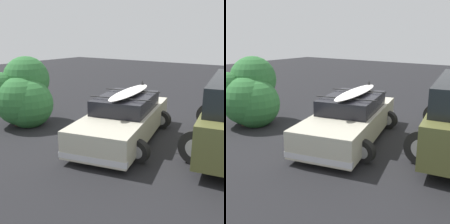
# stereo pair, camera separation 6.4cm
# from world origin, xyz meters

# --- Properties ---
(ground_plane) EXTENTS (44.00, 44.00, 0.02)m
(ground_plane) POSITION_xyz_m (0.00, 0.00, -0.01)
(ground_plane) COLOR black
(ground_plane) RESTS_ON ground
(sedan_car) EXTENTS (2.89, 4.76, 1.55)m
(sedan_car) POSITION_xyz_m (-0.25, 0.67, 0.61)
(sedan_car) COLOR #B7B29E
(sedan_car) RESTS_ON ground
(bush_near_left) EXTENTS (2.11, 2.21, 2.35)m
(bush_near_left) POSITION_xyz_m (3.33, 1.50, 0.99)
(bush_near_left) COLOR #4C3828
(bush_near_left) RESTS_ON ground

